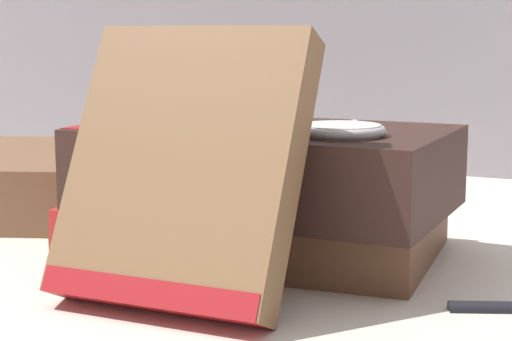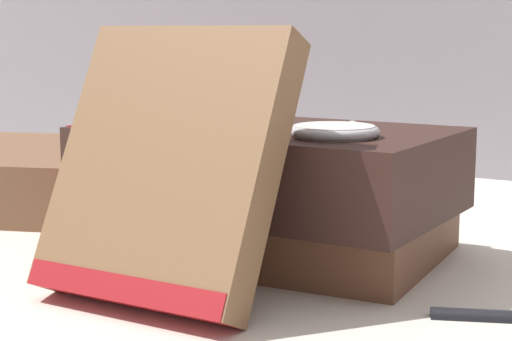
{
  "view_description": "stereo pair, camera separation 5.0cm",
  "coord_description": "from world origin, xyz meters",
  "px_view_note": "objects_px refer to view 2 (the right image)",
  "views": [
    {
      "loc": [
        0.2,
        -0.43,
        0.13
      ],
      "look_at": [
        0.01,
        -0.01,
        0.05
      ],
      "focal_mm": 60.0,
      "sensor_mm": 36.0,
      "label": 1
    },
    {
      "loc": [
        0.24,
        -0.41,
        0.13
      ],
      "look_at": [
        0.01,
        -0.01,
        0.05
      ],
      "focal_mm": 60.0,
      "sensor_mm": 36.0,
      "label": 2
    }
  ],
  "objects_px": {
    "book_side_left": "(0,174)",
    "book_leaning_front": "(165,176)",
    "book_flat_bottom": "(255,226)",
    "book_flat_top": "(264,165)",
    "pocket_watch": "(334,131)",
    "reading_glasses": "(316,202)"
  },
  "relations": [
    {
      "from": "book_flat_bottom",
      "to": "book_flat_top",
      "type": "bearing_deg",
      "value": -29.79
    },
    {
      "from": "book_flat_bottom",
      "to": "book_flat_top",
      "type": "distance_m",
      "value": 0.04
    },
    {
      "from": "book_flat_top",
      "to": "book_side_left",
      "type": "bearing_deg",
      "value": 173.7
    },
    {
      "from": "book_flat_bottom",
      "to": "reading_glasses",
      "type": "height_order",
      "value": "book_flat_bottom"
    },
    {
      "from": "book_flat_bottom",
      "to": "book_flat_top",
      "type": "xyz_separation_m",
      "value": [
        0.01,
        -0.0,
        0.04
      ]
    },
    {
      "from": "book_flat_bottom",
      "to": "reading_glasses",
      "type": "xyz_separation_m",
      "value": [
        -0.03,
        0.14,
        -0.01
      ]
    },
    {
      "from": "book_flat_top",
      "to": "pocket_watch",
      "type": "height_order",
      "value": "pocket_watch"
    },
    {
      "from": "book_leaning_front",
      "to": "reading_glasses",
      "type": "bearing_deg",
      "value": 99.72
    },
    {
      "from": "book_side_left",
      "to": "book_flat_top",
      "type": "bearing_deg",
      "value": -27.02
    },
    {
      "from": "book_flat_bottom",
      "to": "pocket_watch",
      "type": "relative_size",
      "value": 4.25
    },
    {
      "from": "book_flat_bottom",
      "to": "book_leaning_front",
      "type": "bearing_deg",
      "value": -87.28
    },
    {
      "from": "book_flat_bottom",
      "to": "pocket_watch",
      "type": "xyz_separation_m",
      "value": [
        0.06,
        -0.03,
        0.06
      ]
    },
    {
      "from": "book_side_left",
      "to": "book_leaning_front",
      "type": "xyz_separation_m",
      "value": [
        0.25,
        -0.13,
        0.04
      ]
    },
    {
      "from": "book_side_left",
      "to": "book_leaning_front",
      "type": "distance_m",
      "value": 0.28
    },
    {
      "from": "book_flat_top",
      "to": "book_side_left",
      "type": "relative_size",
      "value": 0.75
    },
    {
      "from": "book_side_left",
      "to": "pocket_watch",
      "type": "bearing_deg",
      "value": -30.48
    },
    {
      "from": "book_flat_top",
      "to": "book_leaning_front",
      "type": "distance_m",
      "value": 0.1
    },
    {
      "from": "book_flat_bottom",
      "to": "pocket_watch",
      "type": "distance_m",
      "value": 0.09
    },
    {
      "from": "pocket_watch",
      "to": "reading_glasses",
      "type": "distance_m",
      "value": 0.21
    },
    {
      "from": "book_flat_top",
      "to": "book_leaning_front",
      "type": "bearing_deg",
      "value": -87.05
    },
    {
      "from": "book_flat_bottom",
      "to": "book_side_left",
      "type": "height_order",
      "value": "book_side_left"
    },
    {
      "from": "book_side_left",
      "to": "pocket_watch",
      "type": "relative_size",
      "value": 5.41
    }
  ]
}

